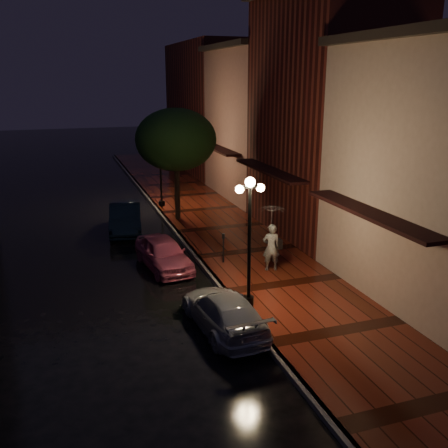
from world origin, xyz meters
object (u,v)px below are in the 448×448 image
object	(u,v)px
pink_car	(164,253)
woman_with_umbrella	(272,228)
streetlamp_near	(249,235)
silver_car	(224,311)
streetlamp_far	(160,164)
navy_car	(125,218)
parking_meter	(223,245)
street_tree	(176,142)

from	to	relation	value
pink_car	woman_with_umbrella	size ratio (longest dim) A/B	1.45
streetlamp_near	woman_with_umbrella	world-z (taller)	streetlamp_near
silver_car	streetlamp_far	bearing A→B (deg)	-98.47
streetlamp_far	navy_car	size ratio (longest dim) A/B	1.01
silver_car	woman_with_umbrella	size ratio (longest dim) A/B	1.57
streetlamp_far	streetlamp_near	bearing A→B (deg)	-90.00
streetlamp_near	streetlamp_far	distance (m)	14.00
navy_car	parking_meter	distance (m)	6.79
street_tree	navy_car	xyz separation A→B (m)	(-2.90, -0.94, -3.54)
street_tree	navy_car	world-z (taller)	street_tree
street_tree	woman_with_umbrella	xyz separation A→B (m)	(1.72, -8.33, -2.37)
street_tree	woman_with_umbrella	distance (m)	8.83
parking_meter	pink_car	bearing A→B (deg)	-168.84
street_tree	parking_meter	xyz separation A→B (m)	(0.22, -6.97, -3.35)
street_tree	silver_car	xyz separation A→B (m)	(-1.47, -12.05, -3.65)
woman_with_umbrella	street_tree	bearing A→B (deg)	-67.25
silver_car	woman_with_umbrella	xyz separation A→B (m)	(3.19, 3.71, 1.28)
navy_car	woman_with_umbrella	xyz separation A→B (m)	(4.62, -7.39, 1.17)
street_tree	woman_with_umbrella	size ratio (longest dim) A/B	2.22
streetlamp_near	pink_car	bearing A→B (deg)	112.70
streetlamp_far	silver_car	distance (m)	15.24
pink_car	silver_car	world-z (taller)	pink_car
pink_car	navy_car	distance (m)	5.58
pink_car	navy_car	bearing A→B (deg)	90.15
streetlamp_far	pink_car	bearing A→B (deg)	-101.27
streetlamp_near	street_tree	world-z (taller)	street_tree
woman_with_umbrella	streetlamp_near	bearing A→B (deg)	64.48
woman_with_umbrella	streetlamp_far	bearing A→B (deg)	-69.01
streetlamp_near	woman_with_umbrella	size ratio (longest dim) A/B	1.65
street_tree	navy_car	bearing A→B (deg)	-162.00
streetlamp_far	parking_meter	xyz separation A→B (m)	(0.47, -9.97, -1.71)
pink_car	woman_with_umbrella	xyz separation A→B (m)	(3.87, -1.86, 1.23)
streetlamp_near	pink_car	world-z (taller)	streetlamp_near
pink_car	parking_meter	size ratio (longest dim) A/B	3.08
silver_car	parking_meter	world-z (taller)	parking_meter
streetlamp_near	street_tree	size ratio (longest dim) A/B	0.74
streetlamp_far	street_tree	world-z (taller)	street_tree
woman_with_umbrella	parking_meter	size ratio (longest dim) A/B	2.13
silver_car	parking_meter	size ratio (longest dim) A/B	3.34
streetlamp_near	streetlamp_far	bearing A→B (deg)	90.00
street_tree	navy_car	size ratio (longest dim) A/B	1.35
street_tree	parking_meter	distance (m)	7.73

